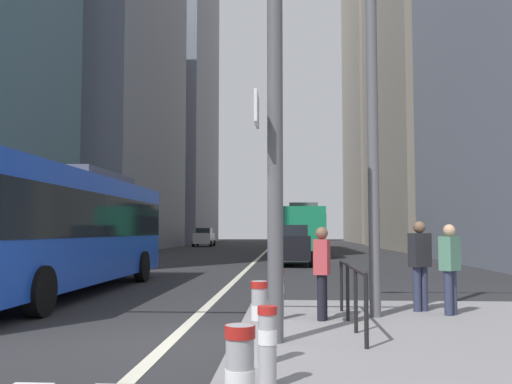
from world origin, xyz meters
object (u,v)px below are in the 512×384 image
object	(u,v)px
city_bus_blue_oncoming	(61,225)
pedestrian_far	(420,261)
street_lamp_post	(371,34)
pedestrian_waiting	(450,265)
bollard_left	(267,342)
bollard_right	(259,318)
city_bus_red_distant	(307,229)
car_receding_near	(292,245)
traffic_signal_gantry	(106,58)
car_oncoming_mid	(204,237)
pedestrian_walking	(322,269)
city_bus_red_receding	(302,228)
bollard_back	(279,291)

from	to	relation	value
city_bus_blue_oncoming	pedestrian_far	size ratio (longest dim) A/B	6.89
street_lamp_post	pedestrian_waiting	world-z (taller)	street_lamp_post
bollard_left	bollard_right	distance (m)	0.93
city_bus_red_distant	car_receding_near	size ratio (longest dim) A/B	2.64
traffic_signal_gantry	pedestrian_waiting	bearing A→B (deg)	25.79
bollard_right	pedestrian_waiting	world-z (taller)	pedestrian_waiting
city_bus_blue_oncoming	bollard_left	bearing A→B (deg)	-57.20
city_bus_red_distant	bollard_left	distance (m)	51.89
car_receding_near	traffic_signal_gantry	bearing A→B (deg)	-98.21
car_oncoming_mid	pedestrian_walking	xyz separation A→B (m)	(9.46, -49.78, 0.04)
bollard_right	car_oncoming_mid	bearing A→B (deg)	99.14
city_bus_red_receding	bollard_left	bearing A→B (deg)	-92.09
bollard_right	pedestrian_far	size ratio (longest dim) A/B	0.56
pedestrian_walking	pedestrian_far	distance (m)	2.26
street_lamp_post	pedestrian_far	size ratio (longest dim) A/B	4.68
bollard_left	street_lamp_post	bearing A→B (deg)	69.24
city_bus_blue_oncoming	pedestrian_walking	size ratio (longest dim) A/B	7.40
city_bus_red_receding	car_receding_near	bearing A→B (deg)	-94.09
pedestrian_walking	bollard_back	bearing A→B (deg)	176.50
city_bus_blue_oncoming	car_receding_near	size ratio (longest dim) A/B	2.63
street_lamp_post	bollard_left	world-z (taller)	street_lamp_post
city_bus_red_receding	city_bus_red_distant	bearing A→B (deg)	87.08
car_receding_near	traffic_signal_gantry	world-z (taller)	traffic_signal_gantry
car_receding_near	pedestrian_walking	xyz separation A→B (m)	(0.36, -17.65, 0.04)
street_lamp_post	pedestrian_walking	distance (m)	4.38
traffic_signal_gantry	pedestrian_walking	size ratio (longest dim) A/B	4.50
city_bus_red_receding	street_lamp_post	size ratio (longest dim) A/B	1.32
city_bus_red_receding	pedestrian_walking	bearing A→B (deg)	-90.80
bollard_back	pedestrian_far	bearing A→B (deg)	22.79
city_bus_red_distant	car_oncoming_mid	size ratio (longest dim) A/B	2.89
traffic_signal_gantry	bollard_right	xyz separation A→B (m)	(2.28, -1.31, -3.49)
car_oncoming_mid	pedestrian_walking	world-z (taller)	car_oncoming_mid
city_bus_red_distant	pedestrian_waiting	world-z (taller)	city_bus_red_distant
city_bus_red_distant	car_receding_near	world-z (taller)	city_bus_red_distant
car_oncoming_mid	bollard_right	world-z (taller)	car_oncoming_mid
bollard_right	pedestrian_walking	size ratio (longest dim) A/B	0.60
bollard_right	pedestrian_waiting	bearing A→B (deg)	50.62
city_bus_red_receding	bollard_right	size ratio (longest dim) A/B	11.09
car_receding_near	street_lamp_post	xyz separation A→B (m)	(1.33, -17.23, 4.29)
car_oncoming_mid	bollard_right	distance (m)	53.76
city_bus_blue_oncoming	traffic_signal_gantry	xyz separation A→B (m)	(3.38, -6.77, 2.33)
car_oncoming_mid	pedestrian_far	xyz separation A→B (m)	(11.39, -48.61, 0.11)
pedestrian_walking	pedestrian_far	world-z (taller)	pedestrian_far
bollard_back	pedestrian_far	distance (m)	2.95
city_bus_red_receding	bollard_left	size ratio (longest dim) A/B	13.39
bollard_back	pedestrian_walking	xyz separation A→B (m)	(0.75, -0.05, 0.40)
pedestrian_walking	street_lamp_post	bearing A→B (deg)	23.46
street_lamp_post	pedestrian_walking	xyz separation A→B (m)	(-0.96, -0.42, -4.26)
street_lamp_post	bollard_left	bearing A→B (deg)	-110.76
city_bus_red_distant	pedestrian_waiting	bearing A→B (deg)	-88.80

